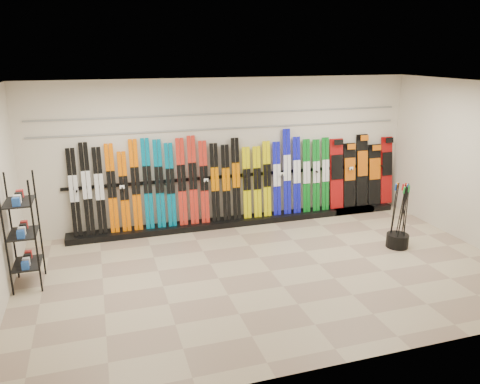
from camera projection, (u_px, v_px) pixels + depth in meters
name	position (u px, v px, depth m)	size (l,w,h in m)	color
floor	(270.00, 271.00, 7.75)	(8.00, 8.00, 0.00)	gray
back_wall	(228.00, 152.00, 9.60)	(8.00, 8.00, 0.00)	beige
right_wall	(479.00, 166.00, 8.46)	(5.00, 5.00, 0.00)	beige
ceiling	(274.00, 86.00, 6.88)	(8.00, 8.00, 0.00)	silver
ski_rack_base	(242.00, 221.00, 9.88)	(8.00, 0.40, 0.12)	black
skis	(208.00, 182.00, 9.46)	(5.38, 0.22, 1.82)	black
snowboards	(361.00, 173.00, 10.53)	(1.58, 0.25, 1.60)	#990C0C
accessory_rack	(23.00, 232.00, 7.06)	(0.40, 0.60, 1.75)	black
pole_bin	(397.00, 240.00, 8.67)	(0.40, 0.40, 0.25)	black
ski_poles	(401.00, 216.00, 8.55)	(0.28, 0.32, 1.18)	black
slatwall_rail_0	(228.00, 128.00, 9.44)	(7.60, 0.02, 0.03)	gray
slatwall_rail_1	(228.00, 113.00, 9.35)	(7.60, 0.02, 0.03)	gray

